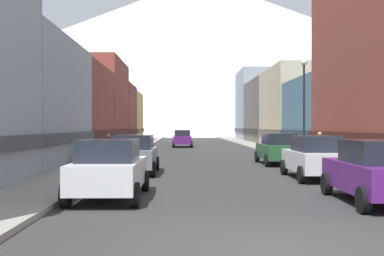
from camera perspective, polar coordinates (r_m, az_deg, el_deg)
name	(u,v)px	position (r m, az deg, el deg)	size (l,w,h in m)	color
ground_plane	(272,245)	(9.10, 9.53, -13.54)	(400.00, 400.00, 0.00)	#303030
sidewalk_left	(131,149)	(43.98, -7.23, -2.53)	(2.50, 100.00, 0.15)	gray
sidewalk_right	(268,149)	(44.44, 9.03, -2.50)	(2.50, 100.00, 0.15)	gray
storefront_left_1	(11,105)	(27.30, -20.69, 2.56)	(6.79, 10.97, 6.85)	#99A5B2
storefront_left_2	(42,112)	(37.94, -17.39, 1.83)	(9.73, 10.43, 6.75)	brown
storefront_left_3	(73,106)	(48.61, -14.00, 2.55)	(10.10, 11.07, 8.64)	brown
storefront_left_4	(101,116)	(58.70, -10.73, 1.46)	(8.00, 8.97, 7.19)	brown
storefront_left_5	(106,118)	(68.42, -10.17, 1.16)	(9.89, 9.72, 6.90)	#D8B259
storefront_right_2	(354,117)	(41.20, 18.72, 1.23)	(10.09, 9.85, 6.05)	slate
storefront_right_3	(307,109)	(52.06, 13.56, 2.22)	(8.55, 12.31, 8.31)	beige
storefront_right_4	(276,113)	(65.14, 9.96, 1.82)	(7.24, 13.68, 8.32)	#66605B
storefront_right_5	(263,106)	(77.45, 8.39, 2.56)	(7.82, 10.88, 11.07)	#99A5B2
car_left_0	(110,169)	(14.52, -9.77, -4.79)	(2.08, 4.41, 1.78)	silver
car_left_1	(135,154)	(22.00, -6.83, -3.09)	(2.07, 4.41, 1.78)	slate
car_right_0	(376,171)	(14.41, 21.08, -4.84)	(2.17, 4.45, 1.78)	#591E72
car_right_1	(315,157)	(20.28, 14.40, -3.38)	(2.11, 4.42, 1.78)	silver
car_right_2	(278,149)	(27.55, 10.20, -2.43)	(2.08, 4.41, 1.78)	#265933
car_driving_0	(182,138)	(50.11, -1.16, -1.25)	(2.06, 4.40, 1.78)	#591E72
potted_plant_0	(80,156)	(25.80, -13.20, -3.23)	(0.62, 0.62, 0.88)	brown
pedestrian_0	(320,148)	(28.39, 14.96, -2.29)	(0.36, 0.36, 1.70)	brown
pedestrian_1	(108,147)	(30.44, -9.92, -2.28)	(0.36, 0.36, 1.52)	navy
streetlamp_right	(304,95)	(28.22, 13.18, 3.90)	(0.36, 0.36, 5.86)	black
mountain_backdrop	(201,54)	(271.96, 1.09, 8.79)	(357.81, 357.81, 85.60)	silver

